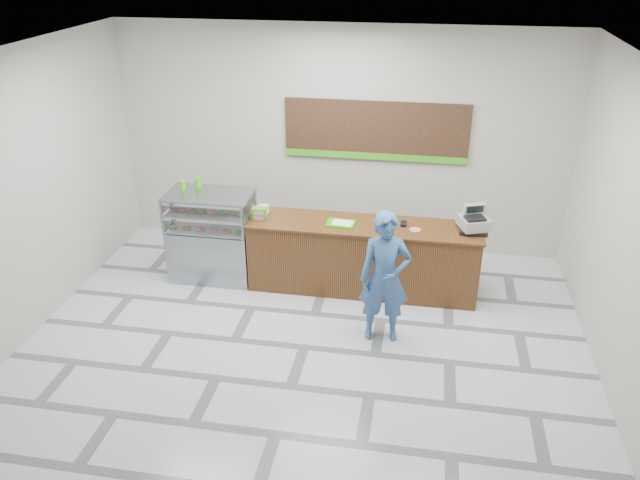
% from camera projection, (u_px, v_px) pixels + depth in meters
% --- Properties ---
extents(floor, '(7.00, 7.00, 0.00)m').
position_uv_depth(floor, '(304.00, 347.00, 7.77)').
color(floor, silver).
rests_on(floor, ground).
extents(back_wall, '(7.00, 0.00, 7.00)m').
position_uv_depth(back_wall, '(340.00, 141.00, 9.65)').
color(back_wall, '#B8B4A9').
rests_on(back_wall, floor).
extents(ceiling, '(7.00, 7.00, 0.00)m').
position_uv_depth(ceiling, '(300.00, 60.00, 6.22)').
color(ceiling, silver).
rests_on(ceiling, back_wall).
extents(sales_counter, '(3.26, 0.76, 1.03)m').
position_uv_depth(sales_counter, '(363.00, 257.00, 8.83)').
color(sales_counter, brown).
rests_on(sales_counter, floor).
extents(display_case, '(1.22, 0.72, 1.33)m').
position_uv_depth(display_case, '(212.00, 235.00, 9.10)').
color(display_case, gray).
rests_on(display_case, floor).
extents(menu_board, '(2.80, 0.06, 0.90)m').
position_uv_depth(menu_board, '(376.00, 132.00, 9.45)').
color(menu_board, black).
rests_on(menu_board, back_wall).
extents(cash_register, '(0.48, 0.49, 0.35)m').
position_uv_depth(cash_register, '(474.00, 222.00, 8.36)').
color(cash_register, black).
rests_on(cash_register, sales_counter).
extents(card_terminal, '(0.08, 0.15, 0.04)m').
position_uv_depth(card_terminal, '(404.00, 224.00, 8.57)').
color(card_terminal, black).
rests_on(card_terminal, sales_counter).
extents(serving_tray, '(0.41, 0.31, 0.02)m').
position_uv_depth(serving_tray, '(341.00, 223.00, 8.60)').
color(serving_tray, '#29B305').
rests_on(serving_tray, sales_counter).
extents(napkin_box, '(0.16, 0.16, 0.12)m').
position_uv_depth(napkin_box, '(263.00, 210.00, 8.91)').
color(napkin_box, white).
rests_on(napkin_box, sales_counter).
extents(straw_cup, '(0.09, 0.09, 0.13)m').
position_uv_depth(straw_cup, '(260.00, 210.00, 8.88)').
color(straw_cup, silver).
rests_on(straw_cup, sales_counter).
extents(promo_box, '(0.20, 0.14, 0.17)m').
position_uv_depth(promo_box, '(259.00, 213.00, 8.72)').
color(promo_box, green).
rests_on(promo_box, sales_counter).
extents(donut_decal, '(0.16, 0.16, 0.00)m').
position_uv_depth(donut_decal, '(415.00, 230.00, 8.44)').
color(donut_decal, pink).
rests_on(donut_decal, sales_counter).
extents(green_cup_left, '(0.08, 0.08, 0.13)m').
position_uv_depth(green_cup_left, '(183.00, 185.00, 8.92)').
color(green_cup_left, green).
rests_on(green_cup_left, display_case).
extents(green_cup_right, '(0.09, 0.09, 0.15)m').
position_uv_depth(green_cup_right, '(198.00, 182.00, 9.01)').
color(green_cup_right, green).
rests_on(green_cup_right, display_case).
extents(customer, '(0.67, 0.48, 1.71)m').
position_uv_depth(customer, '(385.00, 278.00, 7.61)').
color(customer, '#345A8E').
rests_on(customer, floor).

